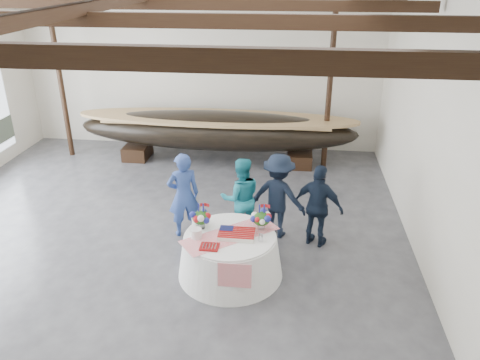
# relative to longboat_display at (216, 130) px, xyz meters

# --- Properties ---
(floor) EXTENTS (10.00, 12.00, 0.01)m
(floor) POSITION_rel_longboat_display_xyz_m (-0.64, -4.78, -0.89)
(floor) COLOR #3D3D42
(floor) RESTS_ON ground
(wall_back) EXTENTS (10.00, 0.02, 4.50)m
(wall_back) POSITION_rel_longboat_display_xyz_m (-0.64, 1.22, 1.36)
(wall_back) COLOR silver
(wall_back) RESTS_ON ground
(wall_right) EXTENTS (0.02, 12.00, 4.50)m
(wall_right) POSITION_rel_longboat_display_xyz_m (4.36, -4.78, 1.36)
(wall_right) COLOR silver
(wall_right) RESTS_ON ground
(pavilion_structure) EXTENTS (9.80, 11.76, 4.50)m
(pavilion_structure) POSITION_rel_longboat_display_xyz_m (-0.64, -3.96, 3.11)
(pavilion_structure) COLOR black
(pavilion_structure) RESTS_ON ground
(longboat_display) EXTENTS (7.42, 1.48, 1.39)m
(longboat_display) POSITION_rel_longboat_display_xyz_m (0.00, 0.00, 0.00)
(longboat_display) COLOR black
(longboat_display) RESTS_ON ground
(banquet_table) EXTENTS (1.79, 1.79, 0.77)m
(banquet_table) POSITION_rel_longboat_display_xyz_m (1.06, -5.00, -0.50)
(banquet_table) COLOR white
(banquet_table) RESTS_ON ground
(tabletop_items) EXTENTS (1.64, 1.46, 0.40)m
(tabletop_items) POSITION_rel_longboat_display_xyz_m (1.01, -4.86, 0.03)
(tabletop_items) COLOR red
(tabletop_items) RESTS_ON banquet_table
(guest_woman_blue) EXTENTS (0.74, 0.63, 1.71)m
(guest_woman_blue) POSITION_rel_longboat_display_xyz_m (-0.01, -3.80, -0.03)
(guest_woman_blue) COLOR navy
(guest_woman_blue) RESTS_ON ground
(guest_woman_teal) EXTENTS (0.93, 0.81, 1.62)m
(guest_woman_teal) POSITION_rel_longboat_display_xyz_m (1.09, -3.71, -0.08)
(guest_woman_teal) COLOR teal
(guest_woman_teal) RESTS_ON ground
(guest_man_left) EXTENTS (1.24, 0.96, 1.69)m
(guest_man_left) POSITION_rel_longboat_display_xyz_m (1.80, -3.60, -0.04)
(guest_man_left) COLOR black
(guest_man_left) RESTS_ON ground
(guest_man_right) EXTENTS (1.03, 0.75, 1.62)m
(guest_man_right) POSITION_rel_longboat_display_xyz_m (2.55, -3.87, -0.08)
(guest_man_right) COLOR #131E30
(guest_man_right) RESTS_ON ground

